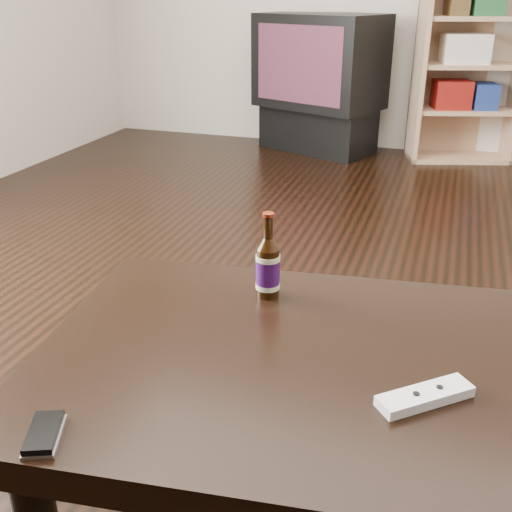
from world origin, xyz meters
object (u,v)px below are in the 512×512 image
(bookshelf, at_px, (468,61))
(beer_bottle, at_px, (268,267))
(tv, at_px, (320,61))
(remote, at_px, (425,396))
(tv_stand, at_px, (318,128))
(phone, at_px, (44,434))
(coffee_table, at_px, (360,390))

(bookshelf, xyz_separation_m, beer_bottle, (-0.41, -3.47, -0.13))
(tv, xyz_separation_m, remote, (1.04, -3.69, -0.17))
(tv, distance_m, beer_bottle, 3.46)
(tv, bearing_deg, tv_stand, 90.00)
(beer_bottle, distance_m, remote, 0.50)
(phone, bearing_deg, tv_stand, 73.23)
(tv, relative_size, remote, 6.00)
(coffee_table, xyz_separation_m, remote, (0.13, -0.09, 0.08))
(tv_stand, distance_m, beer_bottle, 3.48)
(tv, relative_size, bookshelf, 0.77)
(tv_stand, height_order, beer_bottle, beer_bottle)
(tv_stand, bearing_deg, bookshelf, 25.83)
(beer_bottle, bearing_deg, phone, -108.60)
(phone, bearing_deg, coffee_table, 16.55)
(coffee_table, xyz_separation_m, beer_bottle, (-0.27, 0.21, 0.14))
(coffee_table, bearing_deg, tv, 104.13)
(phone, distance_m, remote, 0.67)
(tv_stand, bearing_deg, coffee_table, -54.31)
(tv, bearing_deg, bookshelf, 25.90)
(tv_stand, xyz_separation_m, beer_bottle, (0.64, -3.40, 0.41))
(tv, relative_size, beer_bottle, 4.89)
(tv, xyz_separation_m, coffee_table, (0.91, -3.61, -0.24))
(coffee_table, distance_m, remote, 0.17)
(tv, bearing_deg, beer_bottle, -57.71)
(tv, height_order, remote, tv)
(bookshelf, height_order, coffee_table, bookshelf)
(tv_stand, bearing_deg, tv, -90.00)
(bookshelf, distance_m, phone, 4.13)
(tv_stand, relative_size, tv, 0.82)
(beer_bottle, height_order, remote, beer_bottle)
(phone, bearing_deg, remote, 3.78)
(tv_stand, xyz_separation_m, phone, (0.44, -4.00, 0.34))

